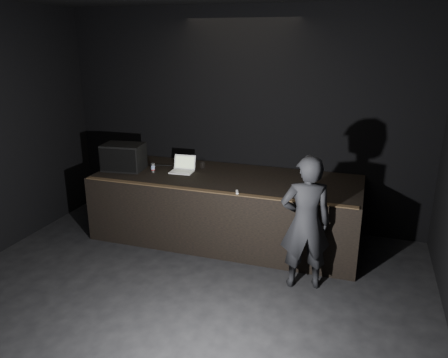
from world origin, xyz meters
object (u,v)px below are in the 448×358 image
at_px(beer_can, 153,168).
at_px(person, 306,223).
at_px(stage_monitor, 124,157).
at_px(stage_riser, 226,207).
at_px(laptop, 183,167).

bearing_deg(beer_can, person, -19.72).
xyz_separation_m(stage_monitor, beer_can, (0.50, 0.02, -0.14)).
height_order(stage_riser, laptop, laptop).
xyz_separation_m(stage_riser, person, (1.35, -1.03, 0.36)).
xyz_separation_m(stage_riser, laptop, (-0.74, 0.06, 0.56)).
bearing_deg(stage_riser, person, -37.27).
relative_size(laptop, person, 0.21).
xyz_separation_m(stage_monitor, laptop, (0.93, 0.21, -0.14)).
xyz_separation_m(laptop, beer_can, (-0.43, -0.18, 0.01)).
distance_m(stage_monitor, laptop, 0.97).
bearing_deg(laptop, stage_monitor, -170.49).
distance_m(stage_riser, beer_can, 1.31).
distance_m(stage_riser, person, 1.74).
relative_size(stage_monitor, person, 0.39).
xyz_separation_m(stage_riser, stage_monitor, (-1.67, -0.15, 0.71)).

